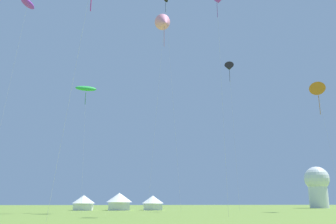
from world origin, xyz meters
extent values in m
cylinder|color=black|center=(2.40, 54.90, 36.16)|extent=(0.05, 0.05, 2.34)
cylinder|color=#B2B2B7|center=(3.59, 54.45, 18.87)|extent=(2.41, 0.92, 37.73)
cone|color=orange|center=(29.26, 53.20, 20.40)|extent=(3.88, 3.93, 3.20)
cylinder|color=#A75C11|center=(29.26, 53.20, 17.96)|extent=(0.09, 0.09, 3.44)
cylinder|color=#B2B2B7|center=(29.55, 51.98, 10.20)|extent=(0.60, 2.46, 20.40)
cone|color=pink|center=(1.61, 50.01, 30.27)|extent=(3.26, 3.75, 3.43)
cylinder|color=#A9627C|center=(1.61, 50.01, 27.76)|extent=(0.08, 0.08, 3.61)
cylinder|color=#B2B2B7|center=(0.41, 49.57, 15.14)|extent=(2.41, 0.91, 30.27)
ellipsoid|color=green|center=(-10.47, 50.90, 18.61)|extent=(3.36, 1.78, 1.13)
cylinder|color=#207C31|center=(-10.47, 50.90, 17.03)|extent=(0.07, 0.07, 1.93)
cylinder|color=#B2B2B7|center=(-10.22, 50.19, 9.31)|extent=(0.53, 1.43, 18.62)
ellipsoid|color=purple|center=(-18.49, 44.28, 28.80)|extent=(2.06, 3.21, 0.96)
cylinder|color=#B2B2B7|center=(-19.61, 43.59, 14.40)|extent=(2.26, 1.42, 28.81)
cylinder|color=#B2B2B7|center=(-8.99, 27.64, 11.27)|extent=(2.25, 1.48, 22.54)
cone|color=black|center=(14.92, 58.19, 26.19)|extent=(2.26, 2.42, 2.13)
cylinder|color=black|center=(14.92, 58.19, 24.55)|extent=(0.05, 0.05, 2.37)
cylinder|color=#B2B2B7|center=(14.85, 56.95, 13.09)|extent=(0.16, 2.50, 26.19)
cylinder|color=#63238B|center=(7.20, 37.81, 26.15)|extent=(0.05, 0.05, 2.71)
cylinder|color=#B2B2B7|center=(7.09, 36.78, 13.98)|extent=(0.24, 2.09, 27.96)
cube|color=white|center=(-11.77, 69.19, 0.65)|extent=(3.49, 3.49, 1.31)
cone|color=white|center=(-11.77, 69.19, 2.07)|extent=(4.37, 4.37, 1.53)
cube|color=white|center=(-4.96, 69.19, 0.76)|extent=(4.06, 4.06, 1.52)
cone|color=white|center=(-4.96, 69.19, 2.41)|extent=(5.07, 5.07, 1.77)
cube|color=white|center=(1.59, 69.19, 0.64)|extent=(3.44, 3.44, 1.29)
cone|color=white|center=(1.59, 69.19, 2.04)|extent=(4.30, 4.30, 1.50)
cylinder|color=white|center=(47.02, 87.81, 3.00)|extent=(4.80, 4.80, 6.00)
sphere|color=white|center=(47.02, 87.81, 7.60)|extent=(6.40, 6.40, 6.40)
camera|label=1|loc=(-4.28, -2.45, 1.53)|focal=37.83mm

